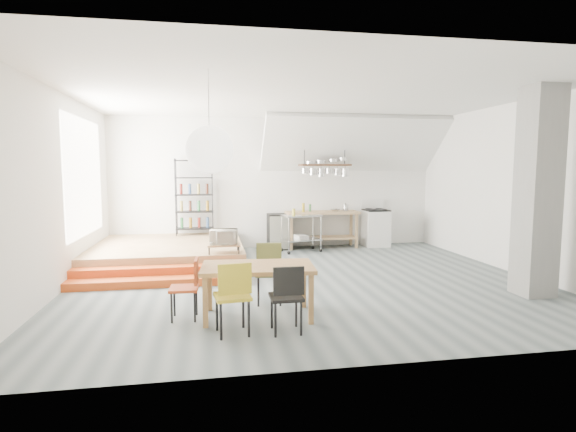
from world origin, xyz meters
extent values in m
plane|color=#555F62|center=(0.00, 0.00, 0.00)|extent=(8.00, 8.00, 0.00)
cube|color=silver|center=(0.00, 3.50, 1.60)|extent=(8.00, 0.04, 3.20)
cube|color=silver|center=(-4.00, 0.00, 1.60)|extent=(0.04, 7.00, 3.20)
cube|color=silver|center=(4.00, 0.00, 1.60)|extent=(0.04, 7.00, 3.20)
cube|color=white|center=(0.00, 0.00, 3.20)|extent=(8.00, 7.00, 0.02)
cube|color=white|center=(1.80, 2.90, 2.55)|extent=(4.40, 1.44, 1.32)
cube|color=white|center=(-3.98, 1.50, 1.80)|extent=(0.02, 2.50, 2.20)
cube|color=#937349|center=(-2.50, 2.00, 0.20)|extent=(3.00, 3.00, 0.40)
cube|color=#CE4B18|center=(-2.50, 0.05, 0.07)|extent=(3.00, 0.35, 0.13)
cube|color=#CE4B18|center=(-2.50, 0.40, 0.13)|extent=(3.00, 0.35, 0.27)
cube|color=gray|center=(3.30, -1.50, 1.60)|extent=(0.50, 0.50, 3.20)
cube|color=#937349|center=(1.10, 3.15, 0.88)|extent=(1.80, 0.60, 0.06)
cube|color=#937349|center=(1.10, 3.15, 0.25)|extent=(1.70, 0.55, 0.04)
cube|color=#937349|center=(1.92, 3.37, 0.43)|extent=(0.06, 0.06, 0.86)
cube|color=#937349|center=(0.28, 3.37, 0.43)|extent=(0.06, 0.06, 0.86)
cube|color=#937349|center=(1.92, 2.93, 0.43)|extent=(0.06, 0.06, 0.86)
cube|color=#937349|center=(0.28, 2.93, 0.43)|extent=(0.06, 0.06, 0.86)
cube|color=white|center=(2.50, 3.15, 0.45)|extent=(0.60, 0.60, 0.90)
cube|color=black|center=(2.50, 3.15, 0.92)|extent=(0.58, 0.58, 0.03)
cube|color=white|center=(2.50, 3.43, 1.05)|extent=(0.60, 0.05, 0.25)
cylinder|color=black|center=(2.64, 3.29, 0.94)|extent=(0.18, 0.18, 0.02)
cylinder|color=black|center=(2.36, 3.29, 0.94)|extent=(0.18, 0.18, 0.02)
cylinder|color=black|center=(2.64, 3.01, 0.94)|extent=(0.18, 0.18, 0.02)
cylinder|color=black|center=(2.36, 3.01, 0.94)|extent=(0.18, 0.18, 0.02)
cube|color=#3A2717|center=(1.10, 2.95, 2.05)|extent=(1.20, 0.50, 0.05)
cylinder|color=black|center=(0.60, 2.95, 2.62)|extent=(0.02, 0.02, 1.15)
cylinder|color=black|center=(1.60, 2.95, 2.62)|extent=(0.02, 0.02, 1.15)
cylinder|color=silver|center=(0.60, 2.90, 1.91)|extent=(0.16, 0.16, 0.12)
cylinder|color=silver|center=(0.80, 2.90, 1.89)|extent=(0.20, 0.20, 0.16)
cylinder|color=silver|center=(1.00, 2.90, 1.87)|extent=(0.16, 0.16, 0.20)
cylinder|color=silver|center=(1.20, 2.90, 1.91)|extent=(0.20, 0.20, 0.12)
cylinder|color=silver|center=(1.40, 2.90, 1.89)|extent=(0.16, 0.16, 0.16)
cylinder|color=silver|center=(1.60, 2.90, 1.87)|extent=(0.20, 0.20, 0.20)
cylinder|color=black|center=(-1.58, 3.38, 1.30)|extent=(0.02, 0.02, 1.80)
cylinder|color=black|center=(-2.42, 3.38, 1.30)|extent=(0.02, 0.02, 1.80)
cylinder|color=black|center=(-1.58, 3.02, 1.30)|extent=(0.02, 0.02, 1.80)
cylinder|color=black|center=(-2.42, 3.02, 1.30)|extent=(0.02, 0.02, 1.80)
cube|color=black|center=(-2.00, 3.20, 0.55)|extent=(0.88, 0.38, 0.02)
cube|color=black|center=(-2.00, 3.20, 0.95)|extent=(0.88, 0.38, 0.02)
cube|color=black|center=(-2.00, 3.20, 1.35)|extent=(0.88, 0.38, 0.02)
cube|color=black|center=(-2.00, 3.20, 1.75)|extent=(0.88, 0.38, 0.02)
cube|color=black|center=(-2.00, 3.20, 2.15)|extent=(0.88, 0.38, 0.03)
cylinder|color=#2E743C|center=(-2.00, 3.20, 0.69)|extent=(0.07, 0.07, 0.24)
cylinder|color=#966A19|center=(-2.00, 3.20, 1.09)|extent=(0.07, 0.07, 0.24)
cylinder|color=maroon|center=(-2.00, 3.20, 1.49)|extent=(0.07, 0.07, 0.24)
cube|color=#937349|center=(-1.40, 0.75, 0.55)|extent=(0.60, 0.40, 0.03)
cylinder|color=black|center=(-1.13, 0.92, 0.47)|extent=(0.02, 0.02, 0.13)
cylinder|color=black|center=(-1.67, 0.92, 0.47)|extent=(0.02, 0.02, 0.13)
cylinder|color=black|center=(-1.13, 0.58, 0.47)|extent=(0.02, 0.02, 0.13)
cylinder|color=black|center=(-1.67, 0.58, 0.47)|extent=(0.02, 0.02, 0.13)
sphere|color=white|center=(-1.63, -1.77, 2.20)|extent=(0.60, 0.60, 0.60)
cube|color=olive|center=(-1.04, -1.81, 0.67)|extent=(1.52, 0.93, 0.05)
cube|color=olive|center=(-0.35, -1.52, 0.32)|extent=(0.07, 0.07, 0.64)
cube|color=olive|center=(-1.67, -1.42, 0.32)|extent=(0.07, 0.07, 0.64)
cube|color=olive|center=(-0.41, -2.21, 0.32)|extent=(0.07, 0.07, 0.64)
cube|color=olive|center=(-1.72, -2.11, 0.32)|extent=(0.07, 0.07, 0.64)
cube|color=#AA961D|center=(-1.40, -2.38, 0.46)|extent=(0.45, 0.45, 0.04)
cube|color=#AA961D|center=(-1.38, -2.56, 0.71)|extent=(0.39, 0.09, 0.35)
cylinder|color=black|center=(-1.54, -2.56, 0.22)|extent=(0.03, 0.03, 0.45)
cylinder|color=black|center=(-1.22, -2.52, 0.22)|extent=(0.03, 0.03, 0.45)
cylinder|color=black|center=(-1.58, -2.24, 0.22)|extent=(0.03, 0.03, 0.45)
cylinder|color=black|center=(-1.26, -2.20, 0.22)|extent=(0.03, 0.03, 0.45)
cube|color=black|center=(-0.76, -2.43, 0.43)|extent=(0.38, 0.38, 0.04)
cube|color=black|center=(-0.76, -2.60, 0.67)|extent=(0.36, 0.04, 0.33)
cylinder|color=black|center=(-0.91, -2.58, 0.21)|extent=(0.03, 0.03, 0.42)
cylinder|color=black|center=(-0.61, -2.58, 0.21)|extent=(0.03, 0.03, 0.42)
cylinder|color=black|center=(-0.92, -2.28, 0.21)|extent=(0.03, 0.03, 0.42)
cylinder|color=black|center=(-0.61, -2.28, 0.21)|extent=(0.03, 0.03, 0.42)
cube|color=olive|center=(-0.81, -1.23, 0.44)|extent=(0.44, 0.44, 0.04)
cube|color=olive|center=(-0.79, -1.06, 0.69)|extent=(0.38, 0.08, 0.35)
cylinder|color=black|center=(-0.63, -1.10, 0.22)|extent=(0.03, 0.03, 0.43)
cylinder|color=black|center=(-0.95, -1.06, 0.22)|extent=(0.03, 0.03, 0.43)
cylinder|color=black|center=(-0.67, -1.41, 0.22)|extent=(0.03, 0.03, 0.43)
cylinder|color=black|center=(-0.98, -1.37, 0.22)|extent=(0.03, 0.03, 0.43)
cube|color=#B9411A|center=(-1.99, -1.74, 0.41)|extent=(0.38, 0.38, 0.04)
cube|color=#B9411A|center=(-1.83, -1.75, 0.63)|extent=(0.05, 0.35, 0.32)
cylinder|color=black|center=(-1.86, -1.89, 0.20)|extent=(0.03, 0.03, 0.40)
cylinder|color=black|center=(-1.84, -1.60, 0.20)|extent=(0.03, 0.03, 0.40)
cylinder|color=black|center=(-2.15, -1.88, 0.20)|extent=(0.03, 0.03, 0.40)
cylinder|color=black|center=(-2.13, -1.59, 0.20)|extent=(0.03, 0.03, 0.40)
cube|color=silver|center=(0.48, 2.70, 0.86)|extent=(0.97, 0.67, 0.04)
cube|color=silver|center=(0.48, 2.70, 0.29)|extent=(0.97, 0.67, 0.03)
cylinder|color=silver|center=(0.83, 3.00, 0.44)|extent=(0.03, 0.03, 0.84)
sphere|color=black|center=(0.83, 3.00, 0.04)|extent=(0.08, 0.08, 0.08)
cylinder|color=silver|center=(0.03, 2.82, 0.44)|extent=(0.03, 0.03, 0.84)
sphere|color=black|center=(0.03, 2.82, 0.04)|extent=(0.08, 0.08, 0.08)
cylinder|color=silver|center=(0.93, 2.58, 0.44)|extent=(0.03, 0.03, 0.84)
sphere|color=black|center=(0.93, 2.58, 0.04)|extent=(0.08, 0.08, 0.08)
cylinder|color=silver|center=(0.13, 2.40, 0.44)|extent=(0.03, 0.03, 0.84)
sphere|color=black|center=(0.13, 2.40, 0.04)|extent=(0.08, 0.08, 0.08)
cube|color=black|center=(0.00, 3.20, 0.43)|extent=(0.51, 0.51, 0.86)
imported|color=beige|center=(-1.40, 0.75, 0.70)|extent=(0.54, 0.40, 0.27)
imported|color=silver|center=(1.42, 3.10, 0.94)|extent=(0.23, 0.23, 0.06)
camera|label=1|loc=(-1.64, -7.59, 1.96)|focal=28.00mm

